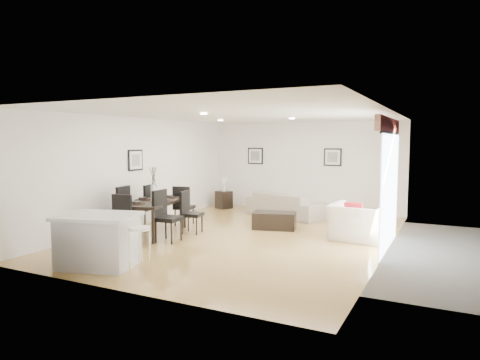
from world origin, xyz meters
The scene contains 26 objects.
ground centered at (0.00, 0.00, 0.00)m, with size 8.00×8.00×0.00m, color tan.
wall_back centered at (0.00, 4.00, 1.35)m, with size 6.00×0.04×2.70m, color white.
wall_front centered at (0.00, -4.00, 1.35)m, with size 6.00×0.04×2.70m, color white.
wall_left centered at (-3.00, 0.00, 1.35)m, with size 0.04×8.00×2.70m, color white.
wall_right centered at (3.00, 0.00, 1.35)m, with size 0.04×8.00×2.70m, color white.
ceiling centered at (0.00, 0.00, 2.70)m, with size 6.00×8.00×0.02m, color white.
sofa centered at (-0.09, 2.73, 0.34)m, with size 2.35×0.92×0.69m, color #A59986.
armchair centered at (2.34, 0.68, 0.39)m, with size 1.20×1.05×0.78m, color beige.
dining_table centered at (-1.98, -0.77, 0.69)m, with size 1.27×1.98×0.77m.
dining_chair_wnear centered at (-2.62, -1.21, 0.62)m, with size 0.58×0.58×1.12m.
dining_chair_wfar centered at (-2.62, -0.29, 0.60)m, with size 0.56×0.56×1.07m.
dining_chair_enear centered at (-1.34, -1.24, 0.61)m, with size 0.52×0.52×1.09m.
dining_chair_efar centered at (-1.33, -0.33, 0.54)m, with size 0.51×0.51×0.97m.
dining_chair_head centered at (-1.99, -1.91, 0.57)m, with size 0.50×0.50×1.02m.
dining_chair_foot centered at (-1.96, 0.37, 0.56)m, with size 0.53×0.53×1.00m.
vase centered at (-1.98, -0.77, 1.09)m, with size 1.01×1.54×0.78m.
coffee_table centered at (0.25, 1.02, 0.20)m, with size 1.01×0.61×0.41m, color black.
side_table centered at (-2.37, 3.27, 0.27)m, with size 0.41×0.41×0.55m, color black.
table_lamp centered at (-2.37, 3.27, 0.82)m, with size 0.22×0.22×0.41m.
cushion centered at (2.23, 0.56, 0.63)m, with size 0.38×0.12×0.38m, color maroon.
kitchen_island centered at (-1.24, -3.23, 0.45)m, with size 1.49×1.29×0.89m.
bar_stool centered at (-0.36, -3.23, 0.65)m, with size 0.34×0.34×0.75m.
framed_print_back_left centered at (-1.60, 3.97, 1.65)m, with size 0.52×0.04×0.52m.
framed_print_back_right centered at (0.90, 3.97, 1.65)m, with size 0.52×0.04×0.52m.
framed_print_left_wall centered at (-2.97, -0.20, 1.65)m, with size 0.04×0.52×0.52m.
sliding_door centered at (2.96, 0.30, 1.66)m, with size 0.12×2.70×2.57m.
Camera 1 is at (4.07, -8.51, 2.11)m, focal length 32.00 mm.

